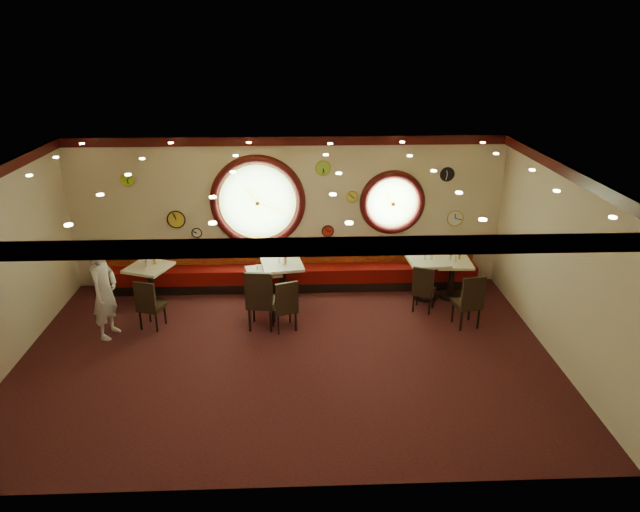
{
  "coord_description": "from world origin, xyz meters",
  "views": [
    {
      "loc": [
        0.23,
        -8.4,
        5.2
      ],
      "look_at": [
        0.6,
        0.8,
        1.5
      ],
      "focal_mm": 32.0,
      "sensor_mm": 36.0,
      "label": 1
    }
  ],
  "objects_px": {
    "table_d": "(452,275)",
    "condiment_d_salt": "(451,258)",
    "table_e": "(427,274)",
    "condiment_e_salt": "(425,258)",
    "table_a": "(150,280)",
    "condiment_e_pepper": "(431,257)",
    "condiment_c_pepper": "(284,261)",
    "condiment_b_salt": "(257,267)",
    "table_c": "(283,278)",
    "condiment_b_pepper": "(265,269)",
    "chair_b": "(260,296)",
    "condiment_c_salt": "(279,261)",
    "chair_c": "(285,303)",
    "condiment_a_salt": "(146,261)",
    "condiment_d_bottle": "(459,256)",
    "condiment_b_bottle": "(266,266)",
    "chair_d": "(470,298)",
    "condiment_a_pepper": "(146,264)",
    "table_b": "(264,283)",
    "condiment_c_bottle": "(285,259)",
    "condiment_e_bottle": "(432,256)",
    "condiment_d_pepper": "(456,259)",
    "chair_a": "(148,302)",
    "waiter": "(104,292)",
    "chair_e": "(423,286)"
  },
  "relations": [
    {
      "from": "condiment_d_salt",
      "to": "condiment_e_pepper",
      "type": "distance_m",
      "value": 0.43
    },
    {
      "from": "condiment_d_bottle",
      "to": "condiment_b_bottle",
      "type": "bearing_deg",
      "value": -177.77
    },
    {
      "from": "condiment_e_pepper",
      "to": "chair_b",
      "type": "bearing_deg",
      "value": -160.66
    },
    {
      "from": "chair_c",
      "to": "condiment_c_bottle",
      "type": "distance_m",
      "value": 1.24
    },
    {
      "from": "table_b",
      "to": "condiment_b_bottle",
      "type": "xyz_separation_m",
      "value": [
        0.04,
        0.08,
        0.34
      ]
    },
    {
      "from": "table_c",
      "to": "chair_a",
      "type": "distance_m",
      "value": 2.62
    },
    {
      "from": "condiment_d_salt",
      "to": "condiment_c_pepper",
      "type": "distance_m",
      "value": 3.39
    },
    {
      "from": "table_a",
      "to": "condiment_d_salt",
      "type": "xyz_separation_m",
      "value": [
        6.04,
        0.15,
        0.33
      ]
    },
    {
      "from": "condiment_e_bottle",
      "to": "condiment_a_pepper",
      "type": "bearing_deg",
      "value": -178.57
    },
    {
      "from": "table_c",
      "to": "condiment_b_pepper",
      "type": "distance_m",
      "value": 0.4
    },
    {
      "from": "waiter",
      "to": "condiment_a_pepper",
      "type": "bearing_deg",
      "value": -7.22
    },
    {
      "from": "table_c",
      "to": "condiment_d_bottle",
      "type": "height_order",
      "value": "condiment_d_bottle"
    },
    {
      "from": "chair_e",
      "to": "condiment_d_bottle",
      "type": "height_order",
      "value": "chair_e"
    },
    {
      "from": "table_b",
      "to": "condiment_d_salt",
      "type": "distance_m",
      "value": 3.81
    },
    {
      "from": "condiment_c_bottle",
      "to": "condiment_e_bottle",
      "type": "xyz_separation_m",
      "value": [
        2.95,
        0.13,
        -0.03
      ]
    },
    {
      "from": "table_c",
      "to": "condiment_c_pepper",
      "type": "bearing_deg",
      "value": -48.1
    },
    {
      "from": "table_e",
      "to": "chair_b",
      "type": "distance_m",
      "value": 3.53
    },
    {
      "from": "table_a",
      "to": "waiter",
      "type": "xyz_separation_m",
      "value": [
        -0.48,
        -1.22,
        0.33
      ]
    },
    {
      "from": "condiment_b_pepper",
      "to": "condiment_e_salt",
      "type": "xyz_separation_m",
      "value": [
        3.21,
        0.15,
        0.13
      ]
    },
    {
      "from": "condiment_c_pepper",
      "to": "condiment_e_pepper",
      "type": "bearing_deg",
      "value": 2.61
    },
    {
      "from": "table_a",
      "to": "condiment_e_pepper",
      "type": "relative_size",
      "value": 8.8
    },
    {
      "from": "chair_c",
      "to": "condiment_b_pepper",
      "type": "distance_m",
      "value": 1.2
    },
    {
      "from": "chair_c",
      "to": "condiment_d_bottle",
      "type": "xyz_separation_m",
      "value": [
        3.53,
        1.39,
        0.3
      ]
    },
    {
      "from": "condiment_a_salt",
      "to": "condiment_a_pepper",
      "type": "height_order",
      "value": "condiment_a_salt"
    },
    {
      "from": "condiment_b_pepper",
      "to": "condiment_c_pepper",
      "type": "xyz_separation_m",
      "value": [
        0.37,
        0.01,
        0.15
      ]
    },
    {
      "from": "table_b",
      "to": "chair_b",
      "type": "bearing_deg",
      "value": -90.29
    },
    {
      "from": "condiment_b_salt",
      "to": "table_c",
      "type": "bearing_deg",
      "value": -4.87
    },
    {
      "from": "condiment_e_bottle",
      "to": "chair_b",
      "type": "bearing_deg",
      "value": -159.94
    },
    {
      "from": "condiment_a_salt",
      "to": "condiment_d_bottle",
      "type": "xyz_separation_m",
      "value": [
        6.31,
        0.08,
        -0.02
      ]
    },
    {
      "from": "table_d",
      "to": "condiment_d_salt",
      "type": "relative_size",
      "value": 7.36
    },
    {
      "from": "table_d",
      "to": "condiment_e_salt",
      "type": "relative_size",
      "value": 9.2
    },
    {
      "from": "table_a",
      "to": "condiment_e_pepper",
      "type": "distance_m",
      "value": 5.64
    },
    {
      "from": "condiment_d_bottle",
      "to": "condiment_a_salt",
      "type": "bearing_deg",
      "value": -179.26
    },
    {
      "from": "chair_c",
      "to": "waiter",
      "type": "xyz_separation_m",
      "value": [
        -3.19,
        -0.03,
        0.29
      ]
    },
    {
      "from": "condiment_b_bottle",
      "to": "condiment_c_bottle",
      "type": "height_order",
      "value": "condiment_c_bottle"
    },
    {
      "from": "table_e",
      "to": "condiment_a_salt",
      "type": "xyz_separation_m",
      "value": [
        -5.63,
        0.03,
        0.36
      ]
    },
    {
      "from": "table_c",
      "to": "condiment_b_salt",
      "type": "distance_m",
      "value": 0.55
    },
    {
      "from": "chair_e",
      "to": "condiment_a_salt",
      "type": "height_order",
      "value": "chair_e"
    },
    {
      "from": "chair_b",
      "to": "condiment_c_salt",
      "type": "height_order",
      "value": "chair_b"
    },
    {
      "from": "condiment_a_salt",
      "to": "waiter",
      "type": "height_order",
      "value": "waiter"
    },
    {
      "from": "table_b",
      "to": "table_a",
      "type": "bearing_deg",
      "value": 179.19
    },
    {
      "from": "table_e",
      "to": "condiment_e_salt",
      "type": "distance_m",
      "value": 0.36
    },
    {
      "from": "chair_b",
      "to": "condiment_b_pepper",
      "type": "relative_size",
      "value": 7.05
    },
    {
      "from": "chair_d",
      "to": "condiment_c_pepper",
      "type": "relative_size",
      "value": 5.86
    },
    {
      "from": "chair_a",
      "to": "condiment_e_pepper",
      "type": "distance_m",
      "value": 5.53
    },
    {
      "from": "chair_d",
      "to": "condiment_a_pepper",
      "type": "relative_size",
      "value": 6.16
    },
    {
      "from": "chair_d",
      "to": "condiment_d_salt",
      "type": "xyz_separation_m",
      "value": [
        -0.03,
        1.36,
        0.25
      ]
    },
    {
      "from": "condiment_c_salt",
      "to": "condiment_d_bottle",
      "type": "relative_size",
      "value": 0.78
    },
    {
      "from": "table_b",
      "to": "condiment_d_pepper",
      "type": "bearing_deg",
      "value": 1.42
    },
    {
      "from": "condiment_b_salt",
      "to": "condiment_c_bottle",
      "type": "distance_m",
      "value": 0.59
    }
  ]
}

